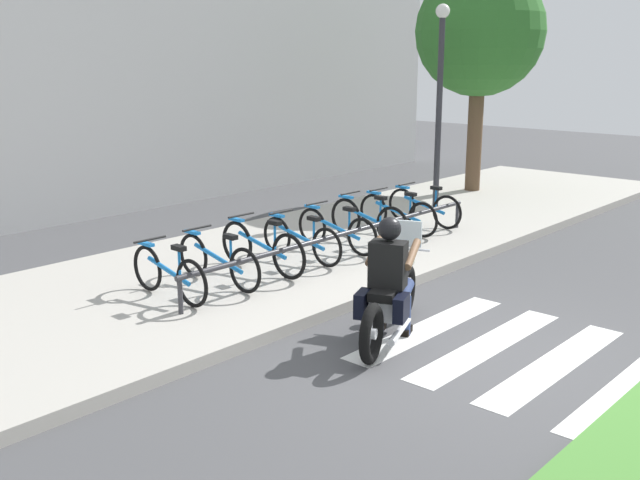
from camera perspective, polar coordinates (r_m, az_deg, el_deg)
The scene contains 20 objects.
ground_plane at distance 8.41m, azimuth 11.73°, elevation -8.52°, with size 48.00×48.00×0.00m, color #4C4C4F.
sidewalk at distance 10.86m, azimuth -7.06°, elevation -2.69°, with size 24.00×4.40×0.15m, color #B7B2A8.
crosswalk_stripe_0 at distance 8.07m, azimuth 22.84°, elevation -10.32°, with size 2.80×0.40×0.01m, color white.
crosswalk_stripe_1 at distance 8.33m, azimuth 17.62°, elevation -9.09°, with size 2.80×0.40×0.01m, color white.
crosswalk_stripe_2 at distance 8.65m, azimuth 12.78°, elevation -7.88°, with size 2.80×0.40×0.01m, color white.
crosswalk_stripe_3 at distance 9.04m, azimuth 8.34°, elevation -6.71°, with size 2.80×0.40×0.01m, color white.
motorcycle at distance 8.57m, azimuth 5.48°, elevation -4.51°, with size 2.11×1.01×1.25m.
rider at distance 8.39m, azimuth 5.38°, elevation -2.28°, with size 0.75×0.69×1.45m.
bicycle_0 at distance 9.60m, azimuth -11.55°, elevation -2.53°, with size 0.48×1.57×0.74m.
bicycle_1 at distance 10.08m, azimuth -7.85°, elevation -1.57°, with size 0.48×1.71×0.74m.
bicycle_2 at distance 10.60m, azimuth -4.50°, elevation -0.59°, with size 0.48×1.75×0.80m.
bicycle_3 at distance 11.16m, azimuth -1.47°, elevation 0.05°, with size 0.48×1.65×0.72m.
bicycle_4 at distance 11.75m, azimuth 1.26°, elevation 0.80°, with size 0.48×1.68×0.74m.
bicycle_5 at distance 12.35m, azimuth 3.73°, elevation 1.54°, with size 0.48×1.66×0.80m.
bicycle_6 at distance 12.99m, azimuth 5.96°, elevation 2.03°, with size 0.48×1.70×0.75m.
bicycle_7 at distance 13.65m, azimuth 7.98°, elevation 2.55°, with size 0.48×1.62×0.74m.
bike_rack at distance 11.08m, azimuth 2.06°, elevation 0.44°, with size 6.30×0.07×0.49m.
street_lamp at distance 15.24m, azimuth 9.19°, elevation 11.40°, with size 0.28×0.28×4.14m.
tree_near_rack at distance 17.25m, azimuth 12.18°, elevation 15.32°, with size 2.85×2.85×5.11m.
building_backdrop at distance 15.20m, azimuth -22.24°, elevation 14.56°, with size 24.00×1.20×7.17m, color #AFAFAF.
Camera 1 is at (-6.77, -3.83, 3.19)m, focal length 41.65 mm.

